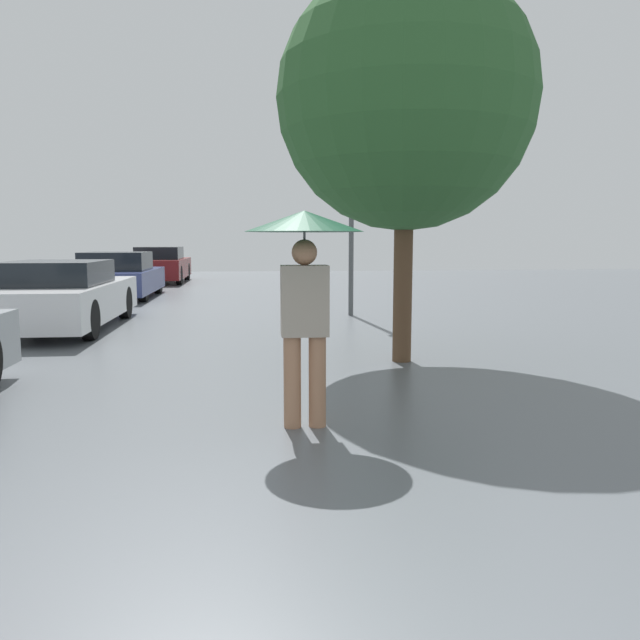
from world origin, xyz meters
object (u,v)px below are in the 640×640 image
(parked_car_farthest, at_px, (161,266))
(tree, at_px, (406,101))
(parked_car_third, at_px, (118,277))
(street_lamp, at_px, (352,181))
(pedestrian, at_px, (304,260))
(parked_car_second, at_px, (61,296))

(parked_car_farthest, distance_m, tree, 16.71)
(parked_car_third, height_order, tree, tree)
(tree, relative_size, street_lamp, 1.16)
(tree, bearing_deg, street_lamp, 88.37)
(pedestrian, xyz_separation_m, parked_car_second, (-3.71, 6.22, -0.81))
(parked_car_third, height_order, street_lamp, street_lamp)
(pedestrian, distance_m, street_lamp, 7.89)
(pedestrian, bearing_deg, parked_car_second, 120.83)
(parked_car_second, relative_size, tree, 0.92)
(parked_car_third, relative_size, parked_car_farthest, 0.93)
(pedestrian, relative_size, parked_car_second, 0.40)
(parked_car_second, distance_m, street_lamp, 5.90)
(parked_car_farthest, height_order, street_lamp, street_lamp)
(pedestrian, bearing_deg, tree, 61.21)
(parked_car_second, height_order, tree, tree)
(pedestrian, height_order, street_lamp, street_lamp)
(parked_car_third, distance_m, tree, 11.26)
(pedestrian, height_order, parked_car_farthest, pedestrian)
(pedestrian, xyz_separation_m, parked_car_third, (-3.95, 12.18, -0.80))
(parked_car_farthest, xyz_separation_m, street_lamp, (5.31, -10.74, 2.09))
(parked_car_second, distance_m, tree, 6.81)
(pedestrian, bearing_deg, parked_car_farthest, 101.39)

